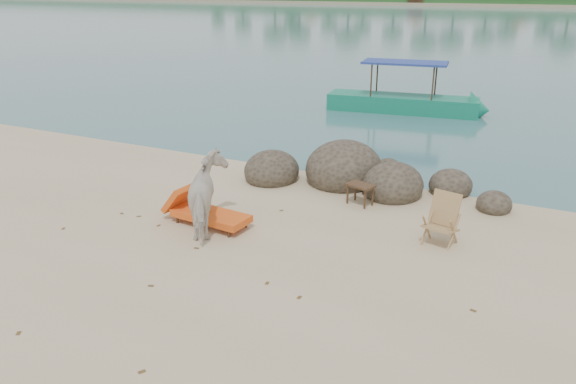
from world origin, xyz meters
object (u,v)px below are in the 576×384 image
object	(u,v)px
deck_chair	(441,222)
boat_near	(405,70)
boulders	(351,175)
side_table	(360,196)
lounge_chair	(211,212)
cow	(209,196)

from	to	relation	value
deck_chair	boat_near	xyz separation A→B (m)	(-4.05, 11.78, 1.11)
boulders	deck_chair	bearing A→B (deg)	-42.40
side_table	deck_chair	bearing A→B (deg)	-14.13
boat_near	boulders	bearing A→B (deg)	-89.68
side_table	lounge_chair	distance (m)	3.44
deck_chair	boat_near	bearing A→B (deg)	121.85
cow	boat_near	world-z (taller)	boat_near
deck_chair	cow	bearing A→B (deg)	-148.97
cow	deck_chair	distance (m)	4.56
lounge_chair	boat_near	bearing A→B (deg)	93.28
side_table	lounge_chair	size ratio (longest dim) A/B	0.29
boulders	lounge_chair	bearing A→B (deg)	-114.62
side_table	deck_chair	distance (m)	2.44
side_table	lounge_chair	xyz separation A→B (m)	(-2.39, -2.48, 0.07)
boulders	side_table	distance (m)	1.42
cow	boat_near	size ratio (longest dim) A/B	0.27
cow	deck_chair	bearing A→B (deg)	164.98
boulders	cow	world-z (taller)	cow
deck_chair	boat_near	world-z (taller)	boat_near
cow	boulders	bearing A→B (deg)	-145.02
side_table	lounge_chair	bearing A→B (deg)	-116.68
cow	deck_chair	xyz separation A→B (m)	(4.33, 1.42, -0.28)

